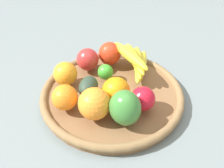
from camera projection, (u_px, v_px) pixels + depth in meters
name	position (u px, v px, depth m)	size (l,w,h in m)	color
ground_plane	(112.00, 98.00, 0.73)	(2.40, 2.40, 0.00)	slate
basket	(112.00, 94.00, 0.72)	(0.42, 0.42, 0.04)	brown
banana_bunch	(136.00, 61.00, 0.75)	(0.14, 0.18, 0.08)	yellow
avocado	(88.00, 87.00, 0.67)	(0.08, 0.05, 0.05)	#2A3E2F
apple_1	(88.00, 59.00, 0.76)	(0.07, 0.07, 0.07)	red
apple_2	(143.00, 99.00, 0.62)	(0.07, 0.07, 0.07)	red
lime_0	(105.00, 72.00, 0.73)	(0.05, 0.05, 0.05)	green
orange_2	(94.00, 104.00, 0.60)	(0.08, 0.08, 0.08)	orange
orange_3	(65.00, 74.00, 0.70)	(0.07, 0.07, 0.07)	orange
orange_1	(115.00, 91.00, 0.64)	(0.08, 0.08, 0.08)	orange
apple_0	(110.00, 53.00, 0.79)	(0.08, 0.08, 0.08)	red
orange_0	(65.00, 97.00, 0.63)	(0.07, 0.07, 0.07)	orange
bell_pepper	(125.00, 108.00, 0.58)	(0.08, 0.08, 0.09)	#3C7F35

